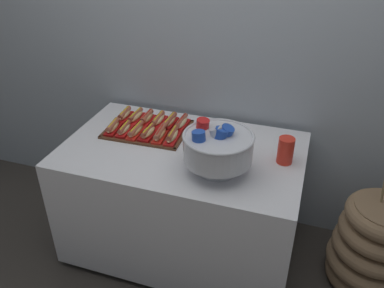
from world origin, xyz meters
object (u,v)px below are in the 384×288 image
at_px(hot_dog_1, 124,129).
at_px(hot_dog_7, 136,117).
at_px(hot_dog_4, 160,134).
at_px(hot_dog_8, 147,118).
at_px(floor_vase, 374,246).
at_px(hot_dog_5, 172,136).
at_px(buffet_table, 183,198).
at_px(hot_dog_6, 125,115).
at_px(punch_bowl, 217,146).
at_px(hot_dog_11, 181,123).
at_px(hot_dog_10, 170,122).
at_px(cup_stack, 286,150).
at_px(hot_dog_3, 148,132).
at_px(hot_dog_0, 113,127).
at_px(hot_dog_2, 136,131).
at_px(hot_dog_9, 158,120).
at_px(serving_tray, 148,129).

distance_m(hot_dog_1, hot_dog_7, 0.17).
height_order(hot_dog_4, hot_dog_8, hot_dog_4).
distance_m(floor_vase, hot_dog_5, 1.30).
bearing_deg(floor_vase, buffet_table, -176.32).
xyz_separation_m(buffet_table, floor_vase, (1.12, 0.07, -0.12)).
xyz_separation_m(hot_dog_6, punch_bowl, (0.70, -0.36, 0.11)).
height_order(hot_dog_6, hot_dog_11, hot_dog_6).
xyz_separation_m(hot_dog_1, hot_dog_10, (0.22, 0.17, 0.00)).
xyz_separation_m(hot_dog_7, punch_bowl, (0.63, -0.36, 0.11)).
bearing_deg(cup_stack, hot_dog_3, 179.33).
bearing_deg(hot_dog_3, cup_stack, -0.67).
distance_m(hot_dog_5, hot_dog_10, 0.18).
bearing_deg(hot_dog_1, buffet_table, -6.64).
relative_size(floor_vase, hot_dog_0, 7.12).
relative_size(hot_dog_10, hot_dog_11, 1.05).
bearing_deg(hot_dog_10, hot_dog_8, -178.26).
xyz_separation_m(hot_dog_0, hot_dog_2, (0.15, 0.00, -0.00)).
relative_size(hot_dog_5, punch_bowl, 0.49).
xyz_separation_m(buffet_table, hot_dog_8, (-0.31, 0.21, 0.39)).
bearing_deg(hot_dog_2, hot_dog_9, 67.30).
bearing_deg(cup_stack, hot_dog_5, 178.77).
relative_size(hot_dog_3, hot_dog_7, 0.91).
bearing_deg(hot_dog_10, hot_dog_0, -149.45).
distance_m(hot_dog_3, hot_dog_8, 0.18).
bearing_deg(hot_dog_4, hot_dog_8, 134.02).
distance_m(serving_tray, hot_dog_1, 0.14).
bearing_deg(buffet_table, serving_tray, 154.23).
bearing_deg(hot_dog_9, hot_dog_6, -178.26).
height_order(serving_tray, hot_dog_7, hot_dog_7).
relative_size(hot_dog_4, hot_dog_11, 1.03).
height_order(hot_dog_10, punch_bowl, punch_bowl).
bearing_deg(hot_dog_5, hot_dog_9, 134.02).
distance_m(hot_dog_6, hot_dog_7, 0.08).
distance_m(hot_dog_1, hot_dog_10, 0.28).
bearing_deg(punch_bowl, hot_dog_3, 156.67).
relative_size(hot_dog_4, hot_dog_9, 1.00).
bearing_deg(punch_bowl, hot_dog_6, 152.73).
bearing_deg(serving_tray, hot_dog_10, 38.00).
relative_size(floor_vase, cup_stack, 7.87).
distance_m(punch_bowl, cup_stack, 0.38).
xyz_separation_m(serving_tray, hot_dog_9, (0.03, 0.08, 0.03)).
bearing_deg(hot_dog_9, hot_dog_8, -178.26).
bearing_deg(floor_vase, hot_dog_11, 173.04).
relative_size(hot_dog_3, hot_dog_9, 0.92).
relative_size(buffet_table, hot_dog_0, 8.42).
xyz_separation_m(hot_dog_1, punch_bowl, (0.62, -0.20, 0.12)).
bearing_deg(hot_dog_2, buffet_table, -8.67).
height_order(floor_vase, hot_dog_6, floor_vase).
relative_size(serving_tray, punch_bowl, 1.37).
height_order(hot_dog_1, hot_dog_2, hot_dog_2).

